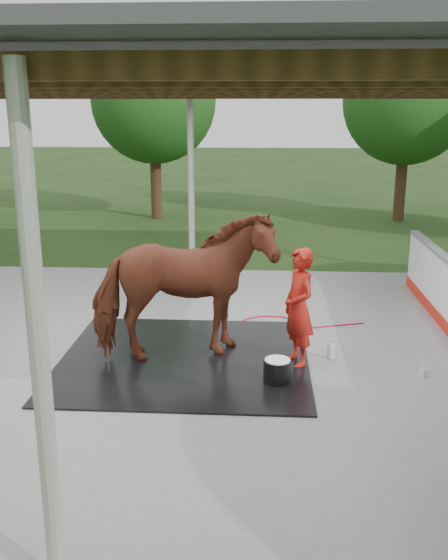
# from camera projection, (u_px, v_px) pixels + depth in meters

# --- Properties ---
(ground) EXTENTS (100.00, 100.00, 0.00)m
(ground) POSITION_uv_depth(u_px,v_px,m) (158.00, 356.00, 9.33)
(ground) COLOR #1E3814
(concrete_slab) EXTENTS (12.00, 10.00, 0.05)m
(concrete_slab) POSITION_uv_depth(u_px,v_px,m) (158.00, 355.00, 9.32)
(concrete_slab) COLOR slate
(concrete_slab) RESTS_ON ground
(pavilion_structure) EXTENTS (12.60, 10.60, 4.05)m
(pavilion_structure) POSITION_uv_depth(u_px,v_px,m) (150.00, 78.00, 8.27)
(pavilion_structure) COLOR beige
(pavilion_structure) RESTS_ON ground
(tree_belt) EXTENTS (28.00, 28.00, 5.80)m
(tree_belt) POSITION_uv_depth(u_px,v_px,m) (181.00, 94.00, 9.16)
(tree_belt) COLOR #382314
(tree_belt) RESTS_ON ground
(rubber_mat) EXTENTS (3.57, 3.35, 0.03)m
(rubber_mat) POSITION_uv_depth(u_px,v_px,m) (185.00, 359.00, 9.08)
(rubber_mat) COLOR black
(rubber_mat) RESTS_ON concrete_slab
(horse) EXTENTS (2.76, 1.87, 2.14)m
(horse) POSITION_uv_depth(u_px,v_px,m) (183.00, 287.00, 8.79)
(horse) COLOR brown
(horse) RESTS_ON rubber_mat
(handler) EXTENTS (0.61, 0.73, 1.70)m
(handler) POSITION_uv_depth(u_px,v_px,m) (299.00, 307.00, 8.71)
(handler) COLOR #AD1B12
(handler) RESTS_ON concrete_slab
(wash_bucket) EXTENTS (0.37, 0.37, 0.34)m
(wash_bucket) POSITION_uv_depth(u_px,v_px,m) (277.00, 371.00, 8.26)
(wash_bucket) COLOR black
(wash_bucket) RESTS_ON concrete_slab
(soap_bottle_a) EXTENTS (0.15, 0.15, 0.31)m
(soap_bottle_a) POSITION_uv_depth(u_px,v_px,m) (331.00, 349.00, 9.07)
(soap_bottle_a) COLOR silver
(soap_bottle_a) RESTS_ON concrete_slab
(soap_bottle_b) EXTENTS (0.11, 0.11, 0.17)m
(soap_bottle_b) POSITION_uv_depth(u_px,v_px,m) (424.00, 371.00, 8.48)
(soap_bottle_b) COLOR #338CD8
(soap_bottle_b) RESTS_ON concrete_slab
(hose_coil) EXTENTS (2.16, 1.27, 0.02)m
(hose_coil) POSITION_uv_depth(u_px,v_px,m) (273.00, 329.00, 10.30)
(hose_coil) COLOR #B10C2E
(hose_coil) RESTS_ON concrete_slab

